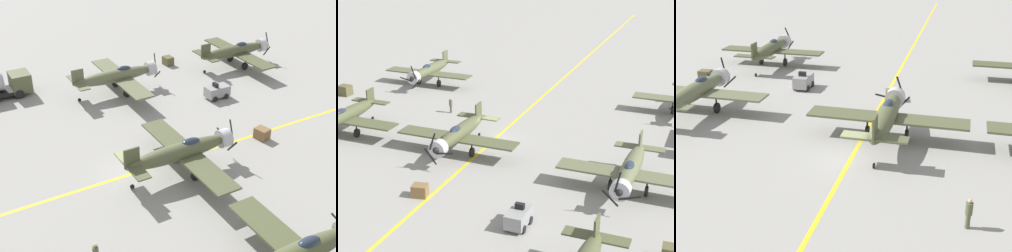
# 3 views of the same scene
# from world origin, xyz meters

# --- Properties ---
(ground_plane) EXTENTS (400.00, 400.00, 0.00)m
(ground_plane) POSITION_xyz_m (0.00, 0.00, 0.00)
(ground_plane) COLOR gray
(taxiway_stripe) EXTENTS (0.30, 160.00, 0.01)m
(taxiway_stripe) POSITION_xyz_m (0.00, 0.00, 0.00)
(taxiway_stripe) COLOR yellow
(taxiway_stripe) RESTS_ON ground
(airplane_far_left) EXTENTS (12.00, 9.98, 3.68)m
(airplane_far_left) POSITION_xyz_m (-14.76, 21.97, 2.01)
(airplane_far_left) COLOR #4D5233
(airplane_far_left) RESTS_ON ground
(airplane_mid_left) EXTENTS (12.00, 9.98, 3.78)m
(airplane_mid_left) POSITION_xyz_m (-14.85, 6.06, 2.01)
(airplane_mid_left) COLOR #5D6344
(airplane_mid_left) RESTS_ON ground
(airplane_mid_center) EXTENTS (12.00, 9.98, 3.72)m
(airplane_mid_center) POSITION_xyz_m (1.79, 4.26, 2.01)
(airplane_mid_center) COLOR #4F5436
(airplane_mid_center) RESTS_ON ground
(tow_tractor) EXTENTS (1.57, 2.60, 1.79)m
(tow_tractor) POSITION_xyz_m (-8.36, 14.75, 0.79)
(tow_tractor) COLOR gray
(tow_tractor) RESTS_ON ground
(supply_crate_mid_lane) EXTENTS (1.32, 1.13, 1.05)m
(supply_crate_mid_lane) POSITION_xyz_m (-19.34, 14.91, 0.52)
(supply_crate_mid_lane) COLOR brown
(supply_crate_mid_lane) RESTS_ON ground
(supply_crate_outboard) EXTENTS (1.43, 1.28, 1.03)m
(supply_crate_outboard) POSITION_xyz_m (0.78, 13.42, 0.52)
(supply_crate_outboard) COLOR brown
(supply_crate_outboard) RESTS_ON ground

